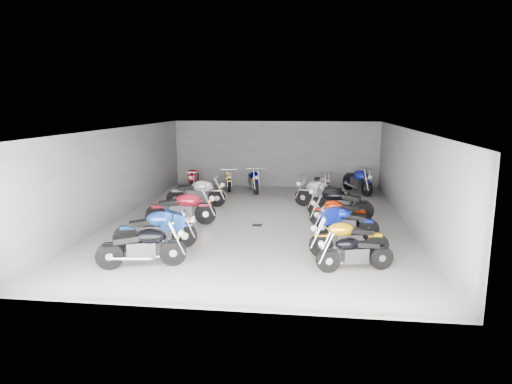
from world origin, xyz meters
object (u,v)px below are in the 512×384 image
motorcycle_right_c (345,222)px  motorcycle_right_f (323,194)px  motorcycle_left_b (156,230)px  motorcycle_left_a (143,247)px  motorcycle_right_a (354,252)px  motorcycle_back_b (228,180)px  motorcycle_right_b (348,238)px  motorcycle_right_e (339,203)px  motorcycle_back_e (322,183)px  drain_grate (257,225)px  motorcycle_back_f (358,181)px  motorcycle_back_a (194,179)px  motorcycle_right_d (339,213)px  motorcycle_left_d (182,209)px  motorcycle_left_f (197,193)px  motorcycle_back_c (254,181)px

motorcycle_right_c → motorcycle_right_f: motorcycle_right_f is taller
motorcycle_left_b → motorcycle_right_f: 7.49m
motorcycle_left_a → motorcycle_right_c: motorcycle_left_a is taller
motorcycle_right_a → motorcycle_back_b: same height
motorcycle_back_b → motorcycle_right_b: bearing=104.0°
motorcycle_left_b → motorcycle_right_f: (4.72, 5.81, 0.01)m
motorcycle_right_c → motorcycle_right_e: (-0.05, 2.36, 0.09)m
motorcycle_back_e → motorcycle_left_b: bearing=41.3°
motorcycle_right_b → motorcycle_right_c: motorcycle_right_b is taller
motorcycle_right_c → motorcycle_back_b: 8.93m
drain_grate → motorcycle_back_f: motorcycle_back_f is taller
motorcycle_right_e → motorcycle_back_f: (1.11, 4.93, 0.00)m
drain_grate → motorcycle_right_f: size_ratio=0.14×
motorcycle_right_e → motorcycle_right_f: (-0.55, 1.69, -0.01)m
motorcycle_back_a → motorcycle_back_f: bearing=172.6°
motorcycle_right_d → motorcycle_left_d: bearing=103.8°
drain_grate → motorcycle_left_a: size_ratio=0.15×
motorcycle_left_f → motorcycle_left_d: bearing=-6.3°
drain_grate → motorcycle_back_f: size_ratio=0.14×
motorcycle_right_d → drain_grate: bearing=101.9°
motorcycle_right_a → motorcycle_right_f: bearing=-11.5°
drain_grate → motorcycle_left_a: (-2.34, -4.33, 0.53)m
motorcycle_back_b → motorcycle_back_a: bearing=-13.1°
motorcycle_left_f → motorcycle_right_a: size_ratio=1.22×
motorcycle_left_a → motorcycle_left_f: motorcycle_left_f is taller
motorcycle_back_b → motorcycle_right_f: bearing=128.2°
motorcycle_left_a → motorcycle_right_a: size_ratio=1.13×
motorcycle_right_c → motorcycle_right_e: size_ratio=0.87×
motorcycle_left_b → motorcycle_back_c: motorcycle_left_b is taller
motorcycle_left_f → motorcycle_back_e: size_ratio=1.30×
motorcycle_left_d → motorcycle_back_c: motorcycle_left_d is taller
motorcycle_left_a → motorcycle_right_f: bearing=130.5°
motorcycle_left_d → motorcycle_right_e: motorcycle_right_e is taller
motorcycle_back_c → motorcycle_left_b: bearing=63.5°
motorcycle_right_b → motorcycle_back_e: 8.95m
motorcycle_right_b → motorcycle_right_e: size_ratio=0.92×
motorcycle_back_e → motorcycle_back_f: 1.63m
motorcycle_right_d → motorcycle_back_b: size_ratio=1.05×
motorcycle_left_a → motorcycle_right_b: (5.12, 1.43, -0.02)m
motorcycle_right_c → drain_grate: bearing=76.1°
motorcycle_back_f → motorcycle_left_a: bearing=34.5°
motorcycle_right_f → motorcycle_back_f: motorcycle_back_f is taller
motorcycle_right_a → motorcycle_back_f: bearing=-22.5°
motorcycle_left_b → motorcycle_left_d: 2.59m
motorcycle_back_c → motorcycle_back_f: size_ratio=0.96×
motorcycle_left_a → motorcycle_right_a: 5.22m
motorcycle_right_c → motorcycle_back_e: (-0.56, 7.15, -0.04)m
motorcycle_back_a → motorcycle_back_e: 6.08m
motorcycle_left_a → motorcycle_back_f: bearing=132.0°
motorcycle_right_d → motorcycle_right_f: (-0.49, 2.83, 0.08)m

